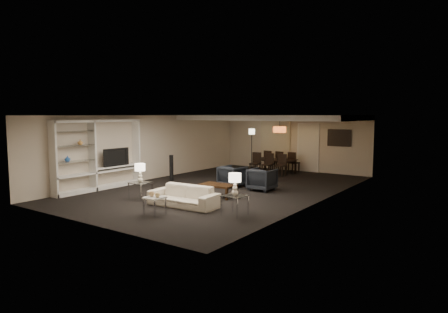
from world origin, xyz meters
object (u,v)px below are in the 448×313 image
object	(u,v)px
armchair_right	(262,179)
vase_blue	(67,159)
marble_table	(155,206)
floor_lamp	(252,149)
side_table_left	(140,191)
side_table_right	(235,205)
television	(114,157)
vase_amber	(80,142)
chair_nl	(255,163)
chair_fl	(270,160)
sofa	(183,196)
armchair_left	(232,176)
dining_table	(275,166)
table_lamp_left	(140,173)
chair_nm	(267,164)
coffee_table	(218,190)
table_lamp_right	(235,184)
chair_fr	(294,162)
pendant_light	(280,130)
chair_fm	(282,161)
floor_speaker	(171,168)
chair_nr	(280,165)

from	to	relation	value
armchair_right	vase_blue	bearing A→B (deg)	42.90
marble_table	floor_lamp	bearing A→B (deg)	104.96
side_table_left	side_table_right	size ratio (longest dim) A/B	1.00
television	side_table_left	bearing A→B (deg)	-111.63
vase_blue	vase_amber	bearing A→B (deg)	90.00
chair_nl	chair_fl	size ratio (longest dim) A/B	1.00
side_table_right	vase_blue	bearing A→B (deg)	-170.92
television	floor_lamp	xyz separation A→B (m)	(1.69, 6.43, -0.11)
chair_nl	sofa	bearing A→B (deg)	-83.66
armchair_left	dining_table	size ratio (longest dim) A/B	0.47
armchair_left	table_lamp_left	distance (m)	3.50
chair_nm	chair_fl	distance (m)	1.43
coffee_table	side_table_left	xyz separation A→B (m)	(-1.70, -1.60, 0.06)
table_lamp_right	chair_fr	bearing A→B (deg)	104.80
side_table_right	vase_amber	distance (m)	5.85
armchair_right	table_lamp_left	distance (m)	4.04
pendant_light	sofa	bearing A→B (deg)	-86.78
marble_table	side_table_left	bearing A→B (deg)	147.09
chair_nl	vase_amber	bearing A→B (deg)	-116.55
dining_table	chair_fm	distance (m)	0.67
armchair_left	armchair_right	size ratio (longest dim) A/B	1.00
chair_fl	chair_fr	bearing A→B (deg)	-176.27
pendant_light	chair_nl	world-z (taller)	pendant_light
table_lamp_left	chair_fm	size ratio (longest dim) A/B	0.62
armchair_left	floor_speaker	distance (m)	2.58
marble_table	television	xyz separation A→B (m)	(-3.94, 1.99, 0.83)
chair_nm	floor_speaker	bearing A→B (deg)	-123.71
chair_fm	chair_nr	bearing A→B (deg)	121.39
marble_table	vase_blue	world-z (taller)	vase_blue
coffee_table	floor_lamp	bearing A→B (deg)	111.47
pendant_light	armchair_left	bearing A→B (deg)	-94.49
vase_amber	side_table_right	bearing A→B (deg)	4.31
side_table_right	floor_speaker	world-z (taller)	floor_speaker
television	table_lamp_right	bearing A→B (deg)	-98.95
chair_nl	coffee_table	bearing A→B (deg)	-79.45
marble_table	dining_table	distance (m)	8.25
pendant_light	chair_fm	xyz separation A→B (m)	(-0.59, 1.37, -1.47)
vase_amber	coffee_table	bearing A→B (deg)	27.06
side_table_left	television	size ratio (longest dim) A/B	0.51
coffee_table	armchair_left	xyz separation A→B (m)	(-0.60, 1.70, 0.17)
side_table_right	vase_amber	bearing A→B (deg)	-175.69
table_lamp_right	floor_lamp	world-z (taller)	floor_lamp
armchair_left	chair_nl	xyz separation A→B (m)	(-0.95, 3.15, 0.08)
floor_speaker	pendant_light	bearing A→B (deg)	41.78
table_lamp_right	floor_lamp	distance (m)	8.32
chair_nr	floor_speaker	bearing A→B (deg)	-130.06
marble_table	chair_fm	xyz separation A→B (m)	(-0.95, 8.85, 0.22)
chair_nl	chair_fr	distance (m)	1.77
sofa	chair_fm	xyz separation A→B (m)	(-0.95, 7.75, 0.16)
floor_speaker	chair_nr	size ratio (longest dim) A/B	1.11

